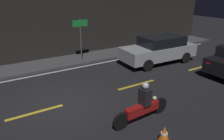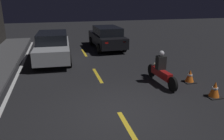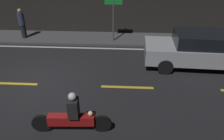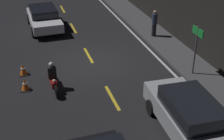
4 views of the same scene
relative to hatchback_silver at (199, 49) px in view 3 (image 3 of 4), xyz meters
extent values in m
plane|color=black|center=(-6.56, -1.89, -0.82)|extent=(56.00, 56.00, 0.00)
cube|color=#424244|center=(-6.56, 2.84, -0.75)|extent=(28.00, 1.90, 0.13)
cube|color=gold|center=(-7.56, -1.89, -0.82)|extent=(2.00, 0.14, 0.01)
cube|color=gold|center=(-3.06, -1.89, -0.82)|extent=(2.00, 0.14, 0.01)
cube|color=silver|center=(-6.56, 1.65, -0.82)|extent=(25.20, 0.14, 0.01)
cube|color=#9EA0A5|center=(-0.06, 0.00, -0.15)|extent=(4.54, 1.93, 0.69)
cube|color=black|center=(0.16, -0.01, 0.47)|extent=(2.52, 1.66, 0.55)
cylinder|color=black|center=(-1.48, -0.78, -0.50)|extent=(0.64, 0.21, 0.64)
cylinder|color=black|center=(-1.41, 0.91, -0.50)|extent=(0.64, 0.21, 0.64)
cylinder|color=black|center=(1.36, 0.79, -0.50)|extent=(0.64, 0.21, 0.64)
cylinder|color=black|center=(-3.81, -4.19, -0.54)|extent=(0.57, 0.11, 0.56)
cylinder|color=black|center=(-5.52, -4.28, -0.54)|extent=(0.57, 0.13, 0.56)
cube|color=maroon|center=(-4.67, -4.23, -0.39)|extent=(1.32, 0.31, 0.30)
sphere|color=#F2EABF|center=(-4.11, -4.21, -0.16)|extent=(0.14, 0.14, 0.14)
cube|color=black|center=(-4.57, -4.23, 0.04)|extent=(0.30, 0.37, 0.55)
sphere|color=silver|center=(-4.57, -4.23, 0.42)|extent=(0.22, 0.22, 0.22)
cylinder|color=black|center=(-8.87, 2.61, -0.31)|extent=(0.28, 0.28, 0.75)
cylinder|color=#2D384C|center=(-8.87, 2.61, 0.40)|extent=(0.34, 0.34, 0.67)
sphere|color=tan|center=(-8.87, 2.61, 0.84)|extent=(0.22, 0.22, 0.22)
cylinder|color=#4C4C51|center=(-3.81, 2.44, 0.51)|extent=(0.08, 0.08, 2.40)
cube|color=#198C33|center=(-3.81, 2.44, 1.46)|extent=(0.90, 0.05, 0.36)
camera|label=1|loc=(-8.76, -9.01, 3.32)|focal=35.00mm
camera|label=2|loc=(-12.27, -0.18, 2.51)|focal=35.00mm
camera|label=3|loc=(-3.25, -8.81, 3.89)|focal=35.00mm
camera|label=4|loc=(7.80, -5.24, 6.62)|focal=50.00mm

